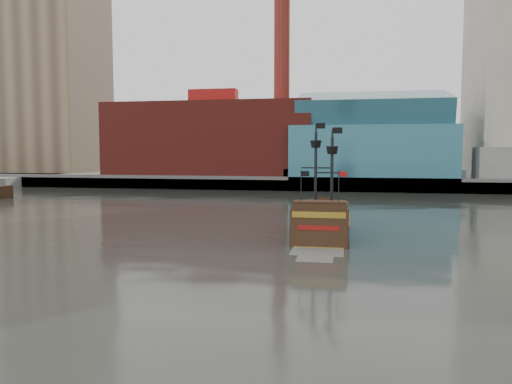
# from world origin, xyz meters

# --- Properties ---
(ground) EXTENTS (400.00, 400.00, 0.00)m
(ground) POSITION_xyz_m (0.00, 0.00, 0.00)
(ground) COLOR #2D2F2A
(ground) RESTS_ON ground
(promenade_far) EXTENTS (220.00, 60.00, 2.00)m
(promenade_far) POSITION_xyz_m (0.00, 92.00, 1.00)
(promenade_far) COLOR slate
(promenade_far) RESTS_ON ground
(seawall) EXTENTS (220.00, 1.00, 2.60)m
(seawall) POSITION_xyz_m (0.00, 62.50, 1.30)
(seawall) COLOR #4C4C49
(seawall) RESTS_ON ground
(skyline) EXTENTS (149.00, 45.00, 62.00)m
(skyline) POSITION_xyz_m (5.21, 84.56, 24.55)
(skyline) COLOR #756346
(skyline) RESTS_ON promenade_far
(pirate_ship) EXTENTS (4.63, 14.08, 10.50)m
(pirate_ship) POSITION_xyz_m (4.34, 14.28, 0.95)
(pirate_ship) COLOR black
(pirate_ship) RESTS_ON ground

